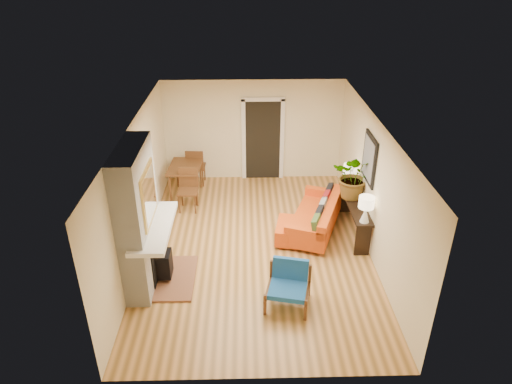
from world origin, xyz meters
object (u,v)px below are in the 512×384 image
lamp_far (350,173)px  houseplant (355,176)px  lamp_near (366,206)px  dining_table (189,172)px  sofa (318,217)px  ottoman (296,231)px  console_table (355,208)px  blue_chair (289,282)px

lamp_far → houseplant: (-0.01, -0.48, 0.15)m
lamp_near → houseplant: size_ratio=0.55×
dining_table → houseplant: (3.63, -1.51, 0.57)m
lamp_near → houseplant: bearing=90.6°
sofa → ottoman: bearing=-141.6°
dining_table → console_table: bearing=-25.4°
sofa → ottoman: sofa is taller
lamp_near → sofa: bearing=131.1°
sofa → houseplant: (0.73, 0.14, 0.88)m
sofa → houseplant: houseplant is taller
ottoman → dining_table: size_ratio=0.51×
ottoman → sofa: bearing=38.4°
ottoman → blue_chair: size_ratio=1.10×
ottoman → console_table: (1.24, 0.33, 0.34)m
sofa → console_table: sofa is taller
blue_chair → dining_table: size_ratio=0.46×
dining_table → console_table: 4.03m
sofa → dining_table: 3.36m
ottoman → dining_table: 3.18m
sofa → lamp_near: 1.34m
blue_chair → console_table: (1.56, 2.15, 0.17)m
dining_table → lamp_far: 3.81m
blue_chair → console_table: 2.66m
blue_chair → lamp_far: bearing=61.2°
sofa → blue_chair: size_ratio=2.48×
dining_table → houseplant: size_ratio=1.86×
sofa → houseplant: 1.15m
sofa → lamp_near: size_ratio=3.89×
sofa → dining_table: dining_table is taller
sofa → lamp_near: lamp_near is taller
lamp_far → houseplant: houseplant is taller
houseplant → blue_chair: bearing=-123.3°
lamp_far → lamp_near: bearing=-90.0°
console_table → lamp_near: lamp_near is taller
blue_chair → lamp_far: (1.56, 2.84, 0.66)m
dining_table → console_table: (3.64, -1.73, -0.07)m
console_table → lamp_far: bearing=90.0°
lamp_near → houseplant: (-0.01, 0.99, 0.15)m
sofa → console_table: size_ratio=1.14×
console_table → lamp_near: (0.00, -0.78, 0.49)m
dining_table → houseplant: houseplant is taller
console_table → blue_chair: bearing=-126.0°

